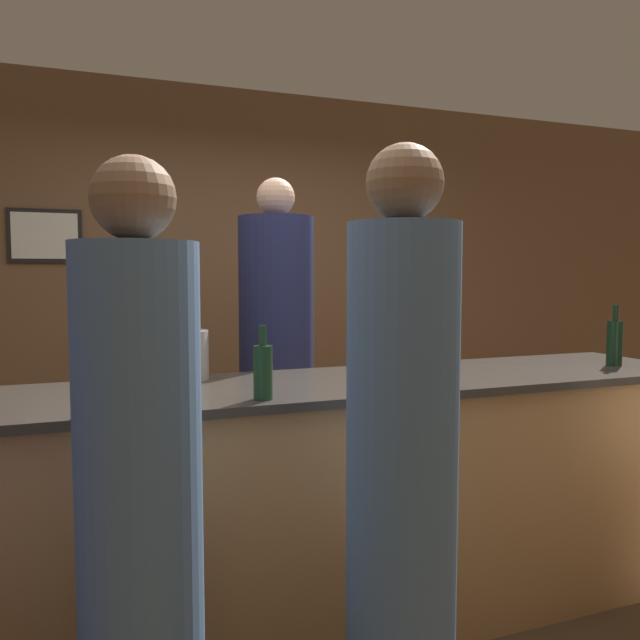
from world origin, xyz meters
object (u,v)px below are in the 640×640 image
at_px(bartender, 276,382).
at_px(ice_bucket, 186,355).
at_px(guest_3, 402,485).
at_px(wine_bottle_0, 263,371).
at_px(guest_2, 140,518).
at_px(wine_bottle_1, 615,342).

relative_size(bartender, ice_bucket, 9.64).
bearing_deg(bartender, guest_3, 87.12).
bearing_deg(ice_bucket, wine_bottle_0, -70.01).
bearing_deg(bartender, ice_bucket, 42.02).
bearing_deg(guest_2, wine_bottle_1, 15.14).
xyz_separation_m(guest_2, guest_3, (0.74, -0.10, 0.03)).
distance_m(bartender, guest_2, 1.67).
xyz_separation_m(guest_3, ice_bucket, (-0.47, 1.06, 0.28)).
bearing_deg(bartender, wine_bottle_1, 150.63).
distance_m(bartender, guest_3, 1.55).
distance_m(bartender, wine_bottle_0, 1.11).
bearing_deg(wine_bottle_1, wine_bottle_0, -174.01).
relative_size(guest_3, ice_bucket, 9.03).
height_order(guest_3, ice_bucket, guest_3).
height_order(guest_2, wine_bottle_0, guest_2).
relative_size(wine_bottle_0, wine_bottle_1, 0.89).
distance_m(guest_3, wine_bottle_0, 0.66).
bearing_deg(wine_bottle_0, guest_2, -137.22).
bearing_deg(bartender, wine_bottle_0, 70.85).
bearing_deg(guest_3, bartender, 87.12).
xyz_separation_m(guest_3, wine_bottle_0, (-0.28, 0.53, 0.28)).
xyz_separation_m(bartender, ice_bucket, (-0.55, -0.49, 0.23)).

